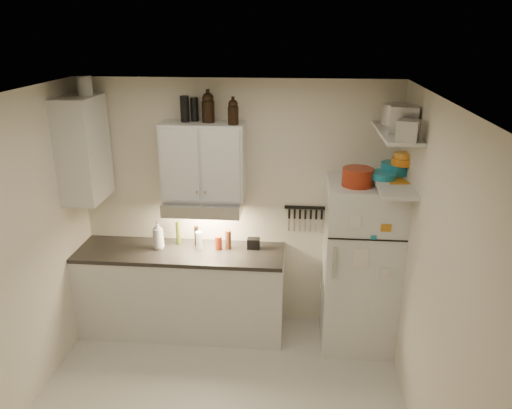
{
  "coord_description": "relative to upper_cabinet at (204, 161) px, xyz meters",
  "views": [
    {
      "loc": [
        0.63,
        -3.29,
        3.08
      ],
      "look_at": [
        0.25,
        0.9,
        1.55
      ],
      "focal_mm": 35.0,
      "sensor_mm": 36.0,
      "label": 1
    }
  ],
  "objects": [
    {
      "name": "dutch_oven",
      "position": [
        1.45,
        -0.26,
        -0.04
      ],
      "size": [
        0.34,
        0.34,
        0.16
      ],
      "primitive_type": "cylinder",
      "rotation": [
        0.0,
        0.0,
        0.24
      ],
      "color": "maroon",
      "rests_on": "fridge"
    },
    {
      "name": "upper_cabinet",
      "position": [
        0.0,
        0.0,
        0.0
      ],
      "size": [
        0.8,
        0.33,
        0.75
      ],
      "primitive_type": "cube",
      "color": "silver",
      "rests_on": "back_wall"
    },
    {
      "name": "spice_jar",
      "position": [
        1.65,
        -0.25,
        -0.07
      ],
      "size": [
        0.08,
        0.08,
        0.11
      ],
      "primitive_type": "cylinder",
      "rotation": [
        0.0,
        0.0,
        -0.24
      ],
      "color": "silver",
      "rests_on": "fridge"
    },
    {
      "name": "bowl_orange",
      "position": [
        1.86,
        -0.16,
        0.08
      ],
      "size": [
        0.21,
        0.21,
        0.06
      ],
      "primitive_type": "cylinder",
      "color": "orange",
      "rests_on": "bowl_teal"
    },
    {
      "name": "ceiling",
      "position": [
        0.3,
        -1.33,
        0.78
      ],
      "size": [
        3.2,
        3.0,
        0.02
      ],
      "primitive_type": "cube",
      "color": "silver",
      "rests_on": "ground"
    },
    {
      "name": "tin_a",
      "position": [
        1.79,
        -0.4,
        0.5
      ],
      "size": [
        0.27,
        0.25,
        0.23
      ],
      "primitive_type": "cube",
      "rotation": [
        0.0,
        0.0,
        -0.22
      ],
      "color": "#AAAAAD",
      "rests_on": "shelf_hi"
    },
    {
      "name": "bowl_yellow",
      "position": [
        1.86,
        -0.16,
        0.14
      ],
      "size": [
        0.16,
        0.16,
        0.05
      ],
      "primitive_type": "cylinder",
      "color": "orange",
      "rests_on": "bowl_orange"
    },
    {
      "name": "left_wall",
      "position": [
        -1.31,
        -1.33,
        -0.53
      ],
      "size": [
        0.02,
        3.0,
        2.6
      ],
      "primitive_type": "cube",
      "color": "beige",
      "rests_on": "ground"
    },
    {
      "name": "thermos_b",
      "position": [
        -0.17,
        0.02,
        0.5
      ],
      "size": [
        0.1,
        0.1,
        0.24
      ],
      "primitive_type": "cylinder",
      "rotation": [
        0.0,
        0.0,
        0.22
      ],
      "color": "black",
      "rests_on": "upper_cabinet"
    },
    {
      "name": "right_wall",
      "position": [
        1.91,
        -1.33,
        -0.53
      ],
      "size": [
        0.02,
        3.0,
        2.6
      ],
      "primitive_type": "cube",
      "color": "beige",
      "rests_on": "ground"
    },
    {
      "name": "pepper_mill",
      "position": [
        0.23,
        -0.04,
        -0.81
      ],
      "size": [
        0.08,
        0.08,
        0.2
      ],
      "primitive_type": "cylinder",
      "rotation": [
        0.0,
        0.0,
        0.34
      ],
      "color": "brown",
      "rests_on": "countertop"
    },
    {
      "name": "red_jar",
      "position": [
        0.13,
        -0.06,
        -0.83
      ],
      "size": [
        0.09,
        0.09,
        0.14
      ],
      "primitive_type": "cylinder",
      "rotation": [
        0.0,
        0.0,
        0.32
      ],
      "color": "maroon",
      "rests_on": "countertop"
    },
    {
      "name": "countertop",
      "position": [
        -0.25,
        -0.14,
        -0.93
      ],
      "size": [
        2.1,
        0.62,
        0.04
      ],
      "primitive_type": "cube",
      "color": "#272422",
      "rests_on": "base_cabinet"
    },
    {
      "name": "growler_b",
      "position": [
        0.31,
        -0.07,
        0.49
      ],
      "size": [
        0.11,
        0.11,
        0.24
      ],
      "primitive_type": null,
      "rotation": [
        0.0,
        0.0,
        -0.04
      ],
      "color": "black",
      "rests_on": "upper_cabinet"
    },
    {
      "name": "bowl_teal",
      "position": [
        1.8,
        -0.1,
        0.0
      ],
      "size": [
        0.26,
        0.26,
        0.1
      ],
      "primitive_type": "cylinder",
      "color": "teal",
      "rests_on": "shelf_lo"
    },
    {
      "name": "tin_b",
      "position": [
        1.76,
        -0.69,
        0.47
      ],
      "size": [
        0.21,
        0.21,
        0.16
      ],
      "primitive_type": "cube",
      "rotation": [
        0.0,
        0.0,
        -0.35
      ],
      "color": "#AAAAAD",
      "rests_on": "shelf_hi"
    },
    {
      "name": "plates",
      "position": [
        1.67,
        -0.27,
        -0.02
      ],
      "size": [
        0.3,
        0.3,
        0.06
      ],
      "primitive_type": "cylinder",
      "rotation": [
        0.0,
        0.0,
        0.31
      ],
      "color": "teal",
      "rests_on": "shelf_lo"
    },
    {
      "name": "shelf_lo",
      "position": [
        1.75,
        -0.31,
        -0.07
      ],
      "size": [
        0.3,
        0.95,
        0.03
      ],
      "primitive_type": "cube",
      "color": "silver",
      "rests_on": "right_wall"
    },
    {
      "name": "side_cabinet",
      "position": [
        -1.14,
        -0.14,
        0.12
      ],
      "size": [
        0.33,
        0.55,
        1.0
      ],
      "primitive_type": "cube",
      "color": "silver",
      "rests_on": "left_wall"
    },
    {
      "name": "caddy",
      "position": [
        0.49,
        -0.02,
        -0.85
      ],
      "size": [
        0.13,
        0.09,
        0.11
      ],
      "primitive_type": "cube",
      "rotation": [
        0.0,
        0.0,
        0.0
      ],
      "color": "black",
      "rests_on": "countertop"
    },
    {
      "name": "growler_a",
      "position": [
        0.06,
        0.02,
        0.52
      ],
      "size": [
        0.15,
        0.15,
        0.29
      ],
      "primitive_type": null,
      "rotation": [
        0.0,
        0.0,
        -0.33
      ],
      "color": "black",
      "rests_on": "upper_cabinet"
    },
    {
      "name": "range_hood",
      "position": [
        0.0,
        -0.06,
        -0.44
      ],
      "size": [
        0.76,
        0.46,
        0.12
      ],
      "primitive_type": "cube",
      "color": "silver",
      "rests_on": "back_wall"
    },
    {
      "name": "knife_strip",
      "position": [
        1.0,
        0.15,
        -0.51
      ],
      "size": [
        0.42,
        0.02,
        0.03
      ],
      "primitive_type": "cube",
      "color": "black",
      "rests_on": "back_wall"
    },
    {
      "name": "back_wall",
      "position": [
        0.3,
        0.18,
        -0.53
      ],
      "size": [
        3.2,
        0.02,
        2.6
      ],
      "primitive_type": "cube",
      "color": "beige",
      "rests_on": "ground"
    },
    {
      "name": "book_stack",
      "position": [
        1.79,
        -0.33,
        -0.09
      ],
      "size": [
        0.21,
        0.25,
        0.08
      ],
      "primitive_type": "cube",
      "rotation": [
        0.0,
        0.0,
        0.16
      ],
      "color": "#C67818",
      "rests_on": "fridge"
    },
    {
      "name": "base_cabinet",
      "position": [
        -0.25,
        -0.14,
        -1.39
      ],
      "size": [
        2.1,
        0.6,
        0.88
      ],
      "primitive_type": "cube",
      "color": "silver",
      "rests_on": "floor"
    },
    {
      "name": "vinegar_bottle",
      "position": [
        -0.1,
        0.0,
        -0.8
      ],
      "size": [
        0.05,
        0.05,
        0.22
      ],
      "primitive_type": "cylinder",
      "rotation": [
        0.0,
        0.0,
        -0.06
      ],
      "color": "black",
      "rests_on": "countertop"
    },
    {
      "name": "stock_pot",
      "position": [
        1.78,
        -0.07,
        0.49
      ],
      "size": [
        0.3,
        0.3,
        0.19
      ],
      "primitive_type": "cylinder",
      "rotation": [
        0.0,
        0.0,
        -0.1
      ],
      "color": "silver",
      "rests_on": "shelf_hi"
    },
    {
      "name": "fridge",
      "position": [
        1.55,
        -0.18,
        -0.98
      ],
      "size": [
        0.7,
        0.68,
        1.7
      ],
      "primitive_type": "cube",
      "color": "silver",
      "rests_on": "floor"
    },
    {
      "name": "side_jar",
      "position": [
        -1.08,
        -0.07,
        0.72
      ],
      "size": [
        0.14,
        0.14,
        0.18
      ],
      "primitive_type": "cylinder",
      "rotation": [
        0.0,
        0.0,
        0.04
      ],
      "color": "silver",
      "rests_on": "side_cabinet"
    },
    {
      "name": "soap_bottle",
      "position": [
        -0.48,
        -0.1,
        -0.74
      ],
      "size": [
        0.17,
        0.17,
        0.34
      ],
      "primitive_type": "imported",
      "rotation": [
        0.0,
        0.0,
        0.34
      ],
      "color": "silver",
      "rests_on": "countertop"
    },
    {
      "name": "oil_bottle",
      "position": [
        -0.3,
        0.02,
        -0.78
      ],
      "size": [
        0.05,
        0.05,
        0.25
      ],
      "primitive_type": "cylinder",
      "rotation": [
        0.0,
        0.0,
        0.09
      ],
      "color": "#4A5916",
      "rests_on": "countertop"
    },
    {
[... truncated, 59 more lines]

